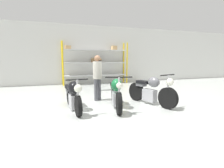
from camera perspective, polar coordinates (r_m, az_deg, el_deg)
ground_plane at (r=5.58m, az=1.33°, el=-7.68°), size 30.00×30.00×0.00m
back_wall at (r=11.09m, az=-9.30°, el=9.43°), size 30.00×0.08×3.60m
shelving_rack at (r=10.87m, az=-5.29°, el=7.38°), size 4.03×0.63×2.56m
motorcycle_black at (r=5.36m, az=-12.57°, el=-3.39°), size 0.59×1.95×1.01m
motorcycle_green at (r=5.47m, az=1.32°, el=-2.95°), size 0.81×2.01×1.05m
motorcycle_grey at (r=6.00m, az=12.70°, el=-2.15°), size 0.87×2.00×1.06m
person_browsing at (r=6.42m, az=-4.78°, el=3.21°), size 0.44×0.44×1.66m
person_near_rack at (r=8.48m, az=-4.48°, el=4.51°), size 0.42×0.42×1.69m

